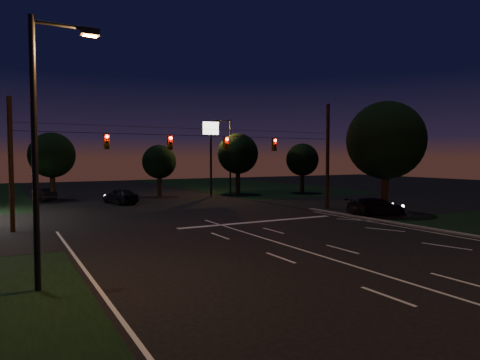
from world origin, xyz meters
TOP-DOWN VIEW (x-y plane):
  - ground at (0.00, 0.00)m, footprint 140.00×140.00m
  - cross_street_right at (20.00, 16.00)m, footprint 20.00×16.00m
  - stop_bar at (3.00, 11.50)m, footprint 12.00×0.50m
  - utility_pole_right at (12.00, 15.00)m, footprint 0.30×0.30m
  - utility_pole_left at (-12.00, 15.00)m, footprint 0.28×0.28m
  - signal_span at (-0.00, 14.96)m, footprint 24.00×0.40m
  - pole_sign_right at (8.00, 30.00)m, footprint 1.80×0.30m
  - street_light_left at (-11.24, 2.00)m, footprint 2.20×0.35m
  - street_light_right_far at (11.24, 32.00)m, footprint 2.20×0.35m
  - tree_right_near at (13.53, 10.17)m, footprint 6.00×6.00m
  - tree_far_b at (-7.98, 34.13)m, footprint 4.60×4.60m
  - tree_far_c at (3.02, 33.10)m, footprint 3.80×3.80m
  - tree_far_d at (12.02, 31.13)m, footprint 4.80×4.80m
  - tree_far_e at (20.02, 29.11)m, footprint 4.00×4.00m
  - car_oncoming_a at (-2.62, 27.77)m, footprint 2.83×4.73m
  - car_oncoming_b at (-8.62, 35.29)m, footprint 2.05×3.95m
  - car_cross at (12.57, 10.00)m, footprint 4.91×2.71m

SIDE VIEW (x-z plane):
  - ground at x=0.00m, z-range 0.00..0.00m
  - cross_street_right at x=20.00m, z-range -0.01..0.01m
  - utility_pole_right at x=12.00m, z-range -4.50..4.50m
  - utility_pole_left at x=-12.00m, z-range -4.00..4.00m
  - stop_bar at x=3.00m, z-range 0.00..0.01m
  - car_oncoming_b at x=-8.62m, z-range 0.00..1.24m
  - car_cross at x=12.57m, z-range 0.00..1.35m
  - car_oncoming_a at x=-2.62m, z-range 0.00..1.51m
  - tree_far_c at x=3.02m, z-range 0.97..6.83m
  - tree_far_e at x=20.02m, z-range 1.03..7.20m
  - tree_far_b at x=-7.98m, z-range 1.12..8.10m
  - tree_far_d at x=12.02m, z-range 1.18..8.47m
  - street_light_left at x=-11.24m, z-range 0.74..9.74m
  - street_light_right_far at x=11.24m, z-range 0.74..9.74m
  - signal_span at x=0.00m, z-range 4.72..6.28m
  - tree_right_near at x=13.53m, z-range 1.30..10.06m
  - pole_sign_right at x=8.00m, z-range 2.04..10.44m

